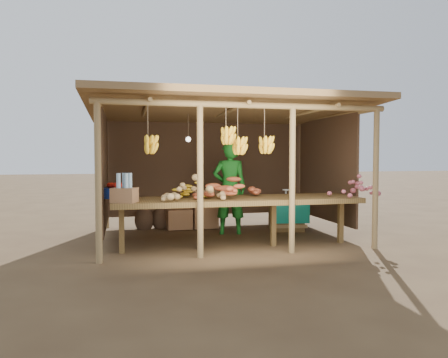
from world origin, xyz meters
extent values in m
plane|color=brown|center=(0.00, 0.00, 0.00)|extent=(60.00, 60.00, 0.00)
cylinder|color=#9A7C4F|center=(-2.10, -1.50, 1.10)|extent=(0.09, 0.09, 2.20)
cylinder|color=#9A7C4F|center=(2.10, -1.50, 1.10)|extent=(0.09, 0.09, 2.20)
cylinder|color=#9A7C4F|center=(-2.10, 1.50, 1.10)|extent=(0.09, 0.09, 2.20)
cylinder|color=#9A7C4F|center=(2.10, 1.50, 1.10)|extent=(0.09, 0.09, 2.20)
cylinder|color=#9A7C4F|center=(-0.70, -1.50, 1.10)|extent=(0.09, 0.09, 2.20)
cylinder|color=#9A7C4F|center=(0.70, -1.50, 1.10)|extent=(0.09, 0.09, 2.20)
cylinder|color=#9A7C4F|center=(0.00, -1.50, 2.20)|extent=(4.40, 0.09, 0.09)
cylinder|color=#9A7C4F|center=(0.00, 1.50, 2.20)|extent=(4.40, 0.09, 0.09)
cube|color=olive|center=(0.00, 0.00, 2.29)|extent=(4.70, 3.50, 0.28)
cube|color=#4C3523|center=(0.00, 1.48, 1.21)|extent=(4.20, 0.04, 1.98)
cube|color=#4C3523|center=(-2.08, 0.20, 1.21)|extent=(0.04, 2.40, 1.98)
cube|color=#4C3523|center=(2.08, 0.20, 1.21)|extent=(0.04, 2.40, 1.98)
cube|color=brown|center=(0.00, -0.95, 0.76)|extent=(3.90, 1.05, 0.08)
cube|color=brown|center=(-1.80, -0.95, 0.36)|extent=(0.08, 0.08, 0.72)
cube|color=brown|center=(-0.60, -0.95, 0.36)|extent=(0.08, 0.08, 0.72)
cube|color=brown|center=(0.60, -0.95, 0.36)|extent=(0.08, 0.08, 0.72)
cube|color=brown|center=(1.80, -0.95, 0.36)|extent=(0.08, 0.08, 0.72)
cylinder|color=navy|center=(-1.90, -0.50, 0.88)|extent=(0.46, 0.46, 0.16)
cube|color=#8C603F|center=(-1.75, -1.27, 0.91)|extent=(0.41, 0.37, 0.21)
imported|color=#1B7C23|center=(0.17, 0.28, 0.86)|extent=(0.69, 0.52, 1.73)
cube|color=brown|center=(1.36, 0.44, 0.29)|extent=(0.71, 0.63, 0.58)
cube|color=#0C8570|center=(1.36, 0.44, 0.61)|extent=(0.79, 0.71, 0.06)
cube|color=#8C603F|center=(-0.16, 0.98, 0.21)|extent=(0.49, 0.40, 0.39)
cube|color=#8C603F|center=(-0.16, 0.98, 0.60)|extent=(0.49, 0.40, 0.39)
cube|color=#8C603F|center=(-0.70, 0.98, 0.21)|extent=(0.49, 0.40, 0.39)
ellipsoid|color=#4C3523|center=(-1.36, 1.20, 0.22)|extent=(0.38, 0.38, 0.51)
ellipsoid|color=#4C3523|center=(-1.02, 1.20, 0.22)|extent=(0.38, 0.38, 0.51)
camera|label=1|loc=(-1.78, -7.62, 1.46)|focal=35.00mm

